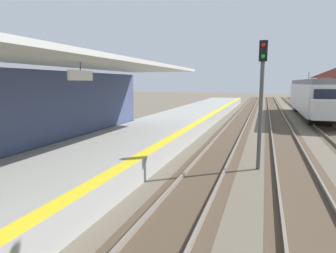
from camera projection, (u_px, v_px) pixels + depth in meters
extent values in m
cube|color=#999993|center=(129.00, 144.00, 15.09)|extent=(5.00, 80.00, 0.90)
cube|color=yellow|center=(171.00, 138.00, 14.33)|extent=(0.50, 80.00, 0.01)
cube|color=#B2B2AD|center=(27.00, 55.00, 8.54)|extent=(4.40, 24.00, 0.16)
cube|color=white|center=(81.00, 75.00, 10.38)|extent=(0.08, 1.40, 0.36)
cylinder|color=#333333|center=(80.00, 66.00, 10.33)|extent=(0.03, 0.03, 0.27)
cube|color=#4C3D2D|center=(225.00, 143.00, 17.56)|extent=(2.34, 120.00, 0.01)
cube|color=slate|center=(213.00, 141.00, 17.77)|extent=(0.08, 120.00, 0.15)
cube|color=slate|center=(238.00, 142.00, 17.33)|extent=(0.08, 120.00, 0.15)
cube|color=#4C3D2D|center=(287.00, 147.00, 16.52)|extent=(2.34, 120.00, 0.01)
cube|color=slate|center=(273.00, 145.00, 16.73)|extent=(0.08, 120.00, 0.15)
cube|color=slate|center=(301.00, 146.00, 16.28)|extent=(0.08, 120.00, 0.15)
cube|color=silver|center=(312.00, 97.00, 30.65)|extent=(2.90, 18.00, 2.70)
cube|color=slate|center=(313.00, 82.00, 30.41)|extent=(2.67, 18.00, 0.44)
cube|color=black|center=(330.00, 97.00, 22.11)|extent=(2.32, 0.06, 1.21)
cube|color=silver|center=(332.00, 110.00, 21.50)|extent=(2.78, 1.60, 1.49)
cube|color=black|center=(328.00, 93.00, 30.14)|extent=(0.04, 15.84, 0.86)
cylinder|color=#333333|center=(309.00, 76.00, 33.70)|extent=(0.06, 0.06, 0.90)
cube|color=black|center=(321.00, 120.00, 25.40)|extent=(2.18, 2.20, 0.72)
cube|color=black|center=(304.00, 109.00, 36.40)|extent=(2.18, 2.20, 0.72)
cylinder|color=#4C4C4C|center=(260.00, 117.00, 11.95)|extent=(0.16, 0.16, 4.40)
cube|color=black|center=(263.00, 51.00, 11.56)|extent=(0.32, 0.24, 0.80)
sphere|color=red|center=(264.00, 45.00, 11.40)|extent=(0.16, 0.16, 0.16)
sphere|color=green|center=(263.00, 56.00, 11.46)|extent=(0.16, 0.16, 0.16)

